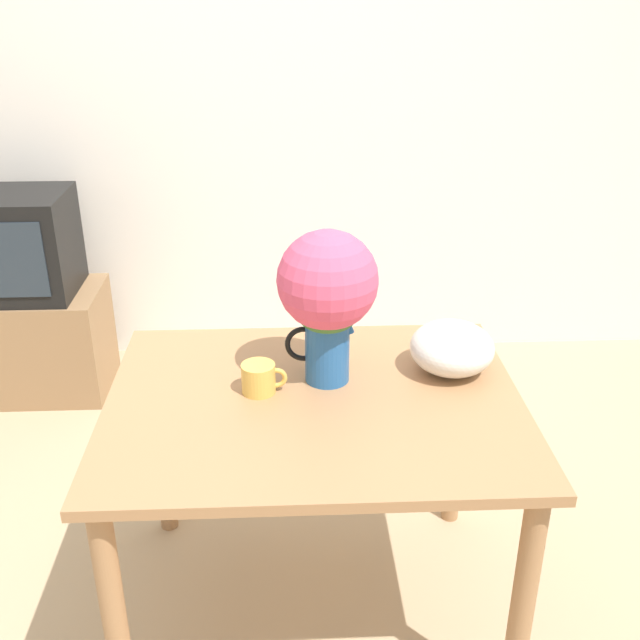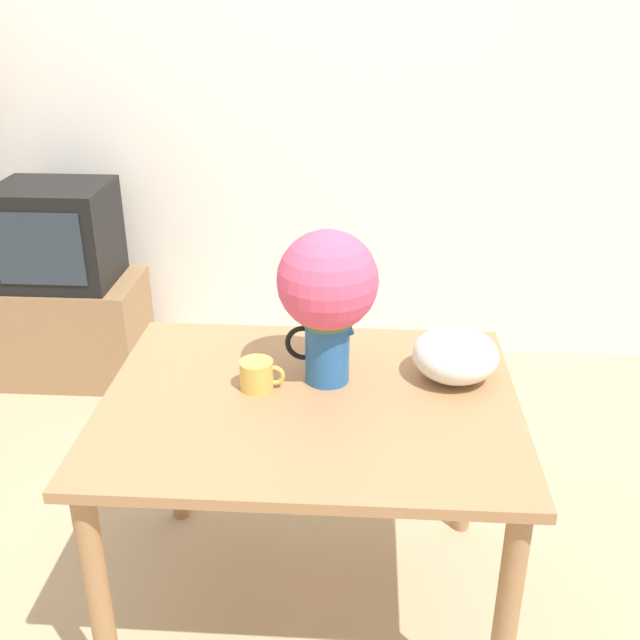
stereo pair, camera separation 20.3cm
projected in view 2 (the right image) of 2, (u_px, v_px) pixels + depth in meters
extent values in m
plane|color=tan|center=(283.00, 615.00, 2.29)|extent=(12.00, 12.00, 0.00)
cube|color=silver|center=(320.00, 89.00, 3.39)|extent=(8.00, 0.05, 2.60)
cube|color=#A3754C|center=(310.00, 402.00, 2.03)|extent=(1.12, 0.89, 0.03)
cylinder|color=#A3754C|center=(99.00, 603.00, 1.87)|extent=(0.06, 0.06, 0.71)
cylinder|color=#A3754C|center=(505.00, 624.00, 1.81)|extent=(0.06, 0.06, 0.71)
cylinder|color=#A3754C|center=(173.00, 432.00, 2.56)|extent=(0.06, 0.06, 0.71)
cylinder|color=#A3754C|center=(469.00, 443.00, 2.50)|extent=(0.06, 0.06, 0.71)
cylinder|color=#235B9E|center=(327.00, 347.00, 2.07)|extent=(0.12, 0.12, 0.21)
cone|color=#235B9E|center=(347.00, 324.00, 2.04)|extent=(0.04, 0.04, 0.05)
torus|color=black|center=(304.00, 343.00, 2.07)|extent=(0.11, 0.01, 0.11)
sphere|color=#3D7033|center=(328.00, 297.00, 2.01)|extent=(0.21, 0.21, 0.21)
sphere|color=#DB4C70|center=(328.00, 281.00, 1.98)|extent=(0.27, 0.27, 0.27)
cylinder|color=gold|center=(257.00, 375.00, 2.05)|extent=(0.09, 0.09, 0.08)
torus|color=gold|center=(274.00, 375.00, 2.05)|extent=(0.06, 0.01, 0.06)
ellipsoid|color=silver|center=(455.00, 355.00, 2.09)|extent=(0.24, 0.24, 0.15)
cube|color=#8E6B47|center=(72.00, 328.00, 3.56)|extent=(0.67, 0.43, 0.49)
cube|color=black|center=(57.00, 234.00, 3.36)|extent=(0.49, 0.40, 0.45)
cube|color=#232D38|center=(39.00, 249.00, 3.18)|extent=(0.38, 0.01, 0.32)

